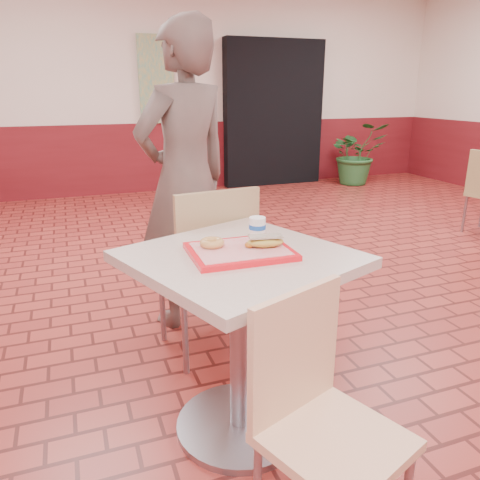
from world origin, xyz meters
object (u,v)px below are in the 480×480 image
object	(u,v)px
long_john_donut	(264,242)
potted_plant	(357,153)
customer	(186,179)
ring_donut	(212,243)
serving_tray	(240,251)
chair_main_back	(210,265)
paper_cup	(257,227)
chair_main_front	(318,410)
main_table	(240,316)

from	to	relation	value
long_john_donut	potted_plant	distance (m)	6.03
customer	long_john_donut	size ratio (longest dim) A/B	11.40
customer	ring_donut	distance (m)	1.11
serving_tray	long_john_donut	bearing A→B (deg)	-9.95
serving_tray	long_john_donut	world-z (taller)	long_john_donut
long_john_donut	chair_main_back	bearing A→B (deg)	93.57
customer	paper_cup	world-z (taller)	customer
customer	chair_main_back	bearing A→B (deg)	66.22
paper_cup	ring_donut	bearing A→B (deg)	-167.95
chair_main_back	customer	distance (m)	0.64
chair_main_back	paper_cup	xyz separation A→B (m)	(0.06, -0.54, 0.36)
chair_main_back	serving_tray	xyz separation A→B (m)	(-0.06, -0.64, 0.30)
paper_cup	serving_tray	bearing A→B (deg)	-137.92
chair_main_front	serving_tray	xyz separation A→B (m)	(-0.06, 0.56, 0.37)
chair_main_front	serving_tray	world-z (taller)	chair_main_front
customer	serving_tray	xyz separation A→B (m)	(-0.06, -1.15, -0.09)
long_john_donut	potted_plant	size ratio (longest dim) A/B	0.17
chair_main_back	serving_tray	world-z (taller)	chair_main_back
chair_main_front	ring_donut	xyz separation A→B (m)	(-0.16, 0.62, 0.40)
chair_main_back	serving_tray	bearing A→B (deg)	78.33
chair_main_back	serving_tray	distance (m)	0.71
paper_cup	potted_plant	distance (m)	5.92
main_table	long_john_donut	distance (m)	0.34
main_table	customer	bearing A→B (deg)	86.87
main_table	paper_cup	distance (m)	0.38
chair_main_front	chair_main_back	xyz separation A→B (m)	(-0.01, 1.21, 0.07)
long_john_donut	potted_plant	world-z (taller)	potted_plant
serving_tray	ring_donut	distance (m)	0.12
serving_tray	main_table	bearing A→B (deg)	-90.00
serving_tray	chair_main_back	bearing A→B (deg)	84.85
chair_main_back	long_john_donut	xyz separation A→B (m)	(0.04, -0.66, 0.34)
chair_main_front	chair_main_back	distance (m)	1.21
chair_main_back	ring_donut	world-z (taller)	chair_main_back
main_table	long_john_donut	bearing A→B (deg)	-9.95
customer	potted_plant	world-z (taller)	customer
main_table	chair_main_back	distance (m)	0.65
main_table	customer	world-z (taller)	customer
customer	paper_cup	distance (m)	1.05
potted_plant	chair_main_back	bearing A→B (deg)	-131.80
ring_donut	chair_main_front	bearing A→B (deg)	-75.34
main_table	potted_plant	bearing A→B (deg)	51.85
serving_tray	paper_cup	distance (m)	0.17
customer	serving_tray	size ratio (longest dim) A/B	4.68
serving_tray	long_john_donut	size ratio (longest dim) A/B	2.43
ring_donut	long_john_donut	world-z (taller)	long_john_donut
serving_tray	chair_main_front	bearing A→B (deg)	-83.50
chair_main_back	ring_donut	size ratio (longest dim) A/B	9.92
main_table	chair_main_back	size ratio (longest dim) A/B	0.85
paper_cup	potted_plant	xyz separation A→B (m)	(3.63, 4.66, -0.43)
paper_cup	long_john_donut	bearing A→B (deg)	-98.81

